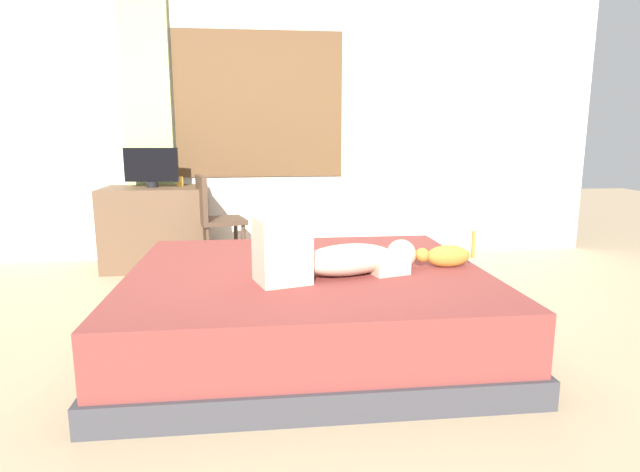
# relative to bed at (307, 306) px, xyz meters

# --- Properties ---
(ground_plane) EXTENTS (16.00, 16.00, 0.00)m
(ground_plane) POSITION_rel_bed_xyz_m (-0.09, 0.05, -0.22)
(ground_plane) COLOR tan
(back_wall_with_window) EXTENTS (6.40, 0.14, 2.90)m
(back_wall_with_window) POSITION_rel_bed_xyz_m (-0.09, 2.30, 1.23)
(back_wall_with_window) COLOR silver
(back_wall_with_window) RESTS_ON ground
(bed) EXTENTS (2.06, 1.86, 0.45)m
(bed) POSITION_rel_bed_xyz_m (0.00, 0.00, 0.00)
(bed) COLOR #38383D
(bed) RESTS_ON ground
(person_lying) EXTENTS (0.93, 0.48, 0.34)m
(person_lying) POSITION_rel_bed_xyz_m (0.12, -0.19, 0.34)
(person_lying) COLOR #CCB299
(person_lying) RESTS_ON bed
(cat) EXTENTS (0.36, 0.11, 0.21)m
(cat) POSITION_rel_bed_xyz_m (0.80, -0.06, 0.29)
(cat) COLOR #C67A2D
(cat) RESTS_ON bed
(desk) EXTENTS (0.90, 0.56, 0.74)m
(desk) POSITION_rel_bed_xyz_m (-1.21, 1.90, 0.15)
(desk) COLOR brown
(desk) RESTS_ON ground
(tv_monitor) EXTENTS (0.48, 0.10, 0.35)m
(tv_monitor) POSITION_rel_bed_xyz_m (-1.22, 1.90, 0.70)
(tv_monitor) COLOR black
(tv_monitor) RESTS_ON desk
(cup) EXTENTS (0.06, 0.06, 0.09)m
(cup) POSITION_rel_bed_xyz_m (-0.99, 1.98, 0.56)
(cup) COLOR gold
(cup) RESTS_ON desk
(chair_by_desk) EXTENTS (0.47, 0.47, 0.86)m
(chair_by_desk) POSITION_rel_bed_xyz_m (-0.66, 1.67, 0.29)
(chair_by_desk) COLOR #4C3828
(chair_by_desk) RESTS_ON ground
(curtain_left) EXTENTS (0.44, 0.06, 2.57)m
(curtain_left) POSITION_rel_bed_xyz_m (-1.28, 2.18, 1.07)
(curtain_left) COLOR #ADCC75
(curtain_left) RESTS_ON ground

